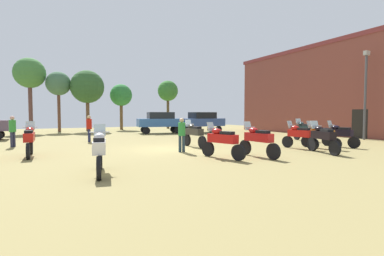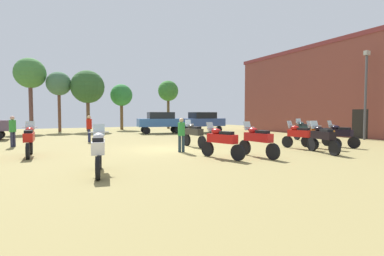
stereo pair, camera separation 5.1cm
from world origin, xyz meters
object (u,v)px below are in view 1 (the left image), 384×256
(motorcycle_3, at_px, (222,141))
(tree_1, at_px, (168,91))
(brick_building, at_px, (339,90))
(person_1, at_px, (13,129))
(person_3, at_px, (182,132))
(tree_5, at_px, (30,74))
(lamp_post, at_px, (365,90))
(motorcycle_11, at_px, (29,139))
(motorcycle_12, at_px, (320,135))
(motorcycle_4, at_px, (258,140))
(motorcycle_6, at_px, (99,150))
(tree_7, at_px, (58,84))
(motorcycle_7, at_px, (340,134))
(car_1, at_px, (161,121))
(tree_6, at_px, (87,87))
(motorcycle_5, at_px, (194,134))
(motorcycle_8, at_px, (304,130))
(person_2, at_px, (89,126))
(motorcycle_2, at_px, (299,135))
(motorcycle_9, at_px, (323,137))
(tree_2, at_px, (121,96))
(car_3, at_px, (202,121))

(motorcycle_3, relative_size, tree_1, 0.38)
(brick_building, xyz_separation_m, person_1, (-25.45, 1.83, -2.97))
(motorcycle_3, bearing_deg, person_3, 89.51)
(tree_5, xyz_separation_m, lamp_post, (21.34, -20.43, -2.29))
(motorcycle_11, bearing_deg, motorcycle_12, -14.73)
(motorcycle_4, xyz_separation_m, tree_5, (-9.24, 23.11, 5.07))
(motorcycle_6, distance_m, tree_7, 23.54)
(motorcycle_7, distance_m, person_3, 8.92)
(car_1, relative_size, tree_6, 0.70)
(tree_6, bearing_deg, motorcycle_11, -104.67)
(motorcycle_5, height_order, motorcycle_8, motorcycle_8)
(motorcycle_5, bearing_deg, person_3, -137.49)
(brick_building, height_order, motorcycle_6, brick_building)
(person_2, distance_m, person_3, 7.93)
(motorcycle_2, xyz_separation_m, tree_6, (-7.76, 21.16, 3.96))
(motorcycle_9, bearing_deg, tree_7, 130.30)
(motorcycle_11, relative_size, tree_5, 0.31)
(motorcycle_6, relative_size, motorcycle_8, 1.03)
(person_2, bearing_deg, motorcycle_2, 64.53)
(lamp_post, bearing_deg, tree_2, 120.31)
(motorcycle_8, bearing_deg, motorcycle_4, -137.79)
(motorcycle_5, distance_m, motorcycle_7, 8.07)
(motorcycle_9, xyz_separation_m, tree_6, (-7.37, 22.84, 3.94))
(motorcycle_12, bearing_deg, motorcycle_9, -146.46)
(motorcycle_7, bearing_deg, motorcycle_2, 162.54)
(car_3, bearing_deg, tree_7, 52.81)
(motorcycle_7, relative_size, motorcycle_11, 0.90)
(motorcycle_7, height_order, lamp_post, lamp_post)
(motorcycle_9, relative_size, tree_2, 0.42)
(motorcycle_5, distance_m, motorcycle_11, 7.86)
(motorcycle_3, bearing_deg, motorcycle_8, 6.54)
(car_1, height_order, tree_5, tree_5)
(motorcycle_3, height_order, motorcycle_7, motorcycle_3)
(motorcycle_6, relative_size, tree_6, 0.35)
(motorcycle_11, bearing_deg, tree_1, 53.70)
(lamp_post, bearing_deg, motorcycle_8, 162.75)
(motorcycle_2, height_order, person_3, person_3)
(brick_building, relative_size, motorcycle_3, 9.07)
(motorcycle_3, bearing_deg, tree_5, 93.32)
(motorcycle_4, height_order, motorcycle_9, motorcycle_9)
(motorcycle_5, xyz_separation_m, tree_5, (-8.52, 18.70, 5.06))
(motorcycle_5, xyz_separation_m, motorcycle_8, (8.29, -0.32, 0.00))
(car_1, bearing_deg, motorcycle_2, -162.99)
(motorcycle_8, distance_m, car_3, 10.71)
(motorcycle_8, bearing_deg, person_3, -159.01)
(tree_7, bearing_deg, person_1, -101.85)
(car_3, bearing_deg, tree_1, -2.71)
(motorcycle_3, distance_m, tree_6, 22.40)
(motorcycle_12, bearing_deg, motorcycle_3, 175.88)
(brick_building, xyz_separation_m, person_2, (-21.32, 2.84, -2.96))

